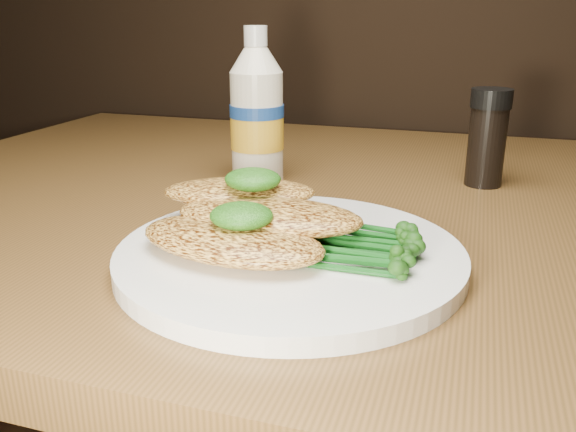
% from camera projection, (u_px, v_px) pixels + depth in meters
% --- Properties ---
extents(plate, '(0.28, 0.28, 0.01)m').
position_uv_depth(plate, '(290.00, 255.00, 0.49)').
color(plate, white).
rests_on(plate, dining_table).
extents(chicken_front, '(0.17, 0.11, 0.03)m').
position_uv_depth(chicken_front, '(231.00, 240.00, 0.47)').
color(chicken_front, '#F5B54E').
rests_on(chicken_front, plate).
extents(chicken_mid, '(0.16, 0.09, 0.02)m').
position_uv_depth(chicken_mid, '(269.00, 216.00, 0.50)').
color(chicken_mid, '#F5B54E').
rests_on(chicken_mid, plate).
extents(chicken_back, '(0.15, 0.10, 0.02)m').
position_uv_depth(chicken_back, '(239.00, 192.00, 0.54)').
color(chicken_back, '#F5B54E').
rests_on(chicken_back, plate).
extents(pesto_front, '(0.05, 0.05, 0.02)m').
position_uv_depth(pesto_front, '(241.00, 216.00, 0.46)').
color(pesto_front, '#0E3407').
rests_on(pesto_front, chicken_front).
extents(pesto_back, '(0.05, 0.05, 0.02)m').
position_uv_depth(pesto_back, '(253.00, 179.00, 0.52)').
color(pesto_back, '#0E3407').
rests_on(pesto_back, chicken_back).
extents(broccolini_bundle, '(0.17, 0.15, 0.02)m').
position_uv_depth(broccolini_bundle, '(353.00, 240.00, 0.47)').
color(broccolini_bundle, '#104A14').
rests_on(broccolini_bundle, plate).
extents(mayo_bottle, '(0.08, 0.08, 0.18)m').
position_uv_depth(mayo_bottle, '(257.00, 106.00, 0.70)').
color(mayo_bottle, '#EDE4C9').
rests_on(mayo_bottle, dining_table).
extents(pepper_grinder, '(0.06, 0.06, 0.11)m').
position_uv_depth(pepper_grinder, '(487.00, 138.00, 0.69)').
color(pepper_grinder, black).
rests_on(pepper_grinder, dining_table).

